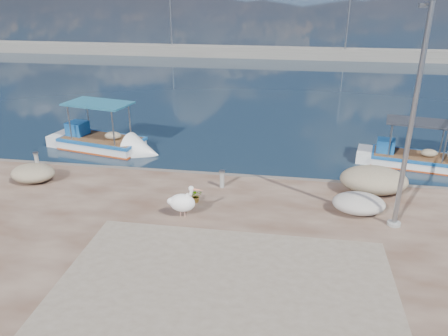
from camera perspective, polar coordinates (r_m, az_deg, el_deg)
ground at (r=14.31m, az=-2.43°, el=-10.72°), size 1400.00×1400.00×0.00m
quay_patch at (r=11.49m, az=-0.40°, el=-17.28°), size 9.00×7.00×0.01m
breakwater at (r=52.23m, az=6.44°, el=14.76°), size 120.00×2.20×7.50m
boat_left at (r=23.60m, az=-15.71°, el=3.01°), size 6.17×3.13×2.84m
boat_right at (r=22.44m, az=23.29°, el=0.85°), size 5.43×2.68×2.50m
pelican at (r=14.98m, az=-5.41°, el=-4.47°), size 1.22×0.63×1.17m
lamp_post at (r=14.50m, az=23.11°, el=4.54°), size 0.44×0.96×7.00m
bollard_near at (r=17.11m, az=-0.26°, el=-1.35°), size 0.23×0.23×0.71m
bollard_far at (r=20.66m, az=-23.29°, el=1.07°), size 0.23×0.23×0.70m
potted_plant at (r=16.06m, az=-3.68°, el=-3.65°), size 0.56×0.52×0.50m
net_pile_d at (r=16.00m, az=17.18°, el=-4.44°), size 1.82×1.37×0.68m
net_pile_c at (r=17.65m, az=18.97°, el=-1.49°), size 2.54×1.81×1.00m
net_pile_b at (r=19.29m, az=-23.68°, el=-0.62°), size 1.79×1.39×0.69m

